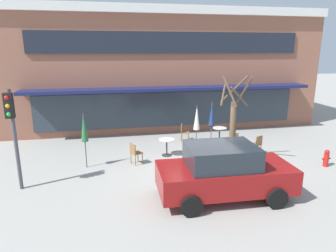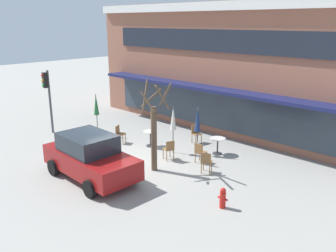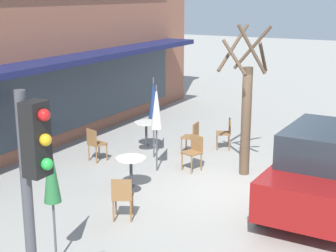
% 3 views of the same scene
% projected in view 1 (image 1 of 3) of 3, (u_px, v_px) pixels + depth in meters
% --- Properties ---
extents(ground_plane, '(80.00, 80.00, 0.00)m').
position_uv_depth(ground_plane, '(203.00, 174.00, 11.32)').
color(ground_plane, '#9E9B93').
extents(building_facade, '(18.05, 9.10, 6.83)m').
position_uv_depth(building_facade, '(158.00, 67.00, 19.91)').
color(building_facade, '#935B47').
rests_on(building_facade, ground).
extents(cafe_table_near_wall, '(0.70, 0.70, 0.76)m').
position_uv_depth(cafe_table_near_wall, '(167.00, 145.00, 13.18)').
color(cafe_table_near_wall, '#333338').
rests_on(cafe_table_near_wall, ground).
extents(cafe_table_streetside, '(0.70, 0.70, 0.76)m').
position_uv_depth(cafe_table_streetside, '(220.00, 132.00, 15.06)').
color(cafe_table_streetside, '#333338').
rests_on(cafe_table_streetside, ground).
extents(patio_umbrella_green_folded, '(0.28, 0.28, 2.20)m').
position_uv_depth(patio_umbrella_green_folded, '(197.00, 118.00, 13.28)').
color(patio_umbrella_green_folded, '#4C4C51').
rests_on(patio_umbrella_green_folded, ground).
extents(patio_umbrella_cream_folded, '(0.28, 0.28, 2.20)m').
position_uv_depth(patio_umbrella_cream_folded, '(84.00, 128.00, 11.58)').
color(patio_umbrella_cream_folded, '#4C4C51').
rests_on(patio_umbrella_cream_folded, ground).
extents(patio_umbrella_corner_open, '(0.28, 0.28, 2.20)m').
position_uv_depth(patio_umbrella_corner_open, '(212.00, 114.00, 14.04)').
color(patio_umbrella_corner_open, '#4C4C51').
rests_on(patio_umbrella_corner_open, ground).
extents(cafe_chair_0, '(0.50, 0.50, 0.89)m').
position_uv_depth(cafe_chair_0, '(184.00, 131.00, 15.24)').
color(cafe_chair_0, olive).
rests_on(cafe_chair_0, ground).
extents(cafe_chair_1, '(0.43, 0.43, 0.89)m').
position_uv_depth(cafe_chair_1, '(233.00, 140.00, 13.74)').
color(cafe_chair_1, olive).
rests_on(cafe_chair_1, ground).
extents(cafe_chair_2, '(0.54, 0.54, 0.89)m').
position_uv_depth(cafe_chair_2, '(135.00, 152.00, 12.19)').
color(cafe_chair_2, olive).
rests_on(cafe_chair_2, ground).
extents(cafe_chair_3, '(0.53, 0.53, 0.89)m').
position_uv_depth(cafe_chair_3, '(257.00, 144.00, 13.27)').
color(cafe_chair_3, olive).
rests_on(cafe_chair_3, ground).
extents(cafe_chair_4, '(0.51, 0.51, 0.89)m').
position_uv_depth(cafe_chair_4, '(213.00, 146.00, 12.90)').
color(cafe_chair_4, olive).
rests_on(cafe_chair_4, ground).
extents(parked_sedan, '(4.25, 2.11, 1.76)m').
position_uv_depth(parked_sedan, '(224.00, 172.00, 9.35)').
color(parked_sedan, maroon).
rests_on(parked_sedan, ground).
extents(street_tree, '(1.31, 1.19, 3.69)m').
position_uv_depth(street_tree, '(233.00, 127.00, 11.52)').
color(street_tree, brown).
rests_on(street_tree, ground).
extents(traffic_light_pole, '(0.26, 0.44, 3.40)m').
position_uv_depth(traffic_light_pole, '(12.00, 124.00, 9.51)').
color(traffic_light_pole, '#47474C').
rests_on(traffic_light_pole, ground).
extents(fire_hydrant, '(0.36, 0.20, 0.71)m').
position_uv_depth(fire_hydrant, '(326.00, 158.00, 12.00)').
color(fire_hydrant, red).
rests_on(fire_hydrant, ground).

